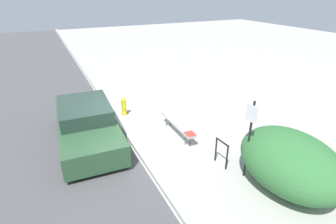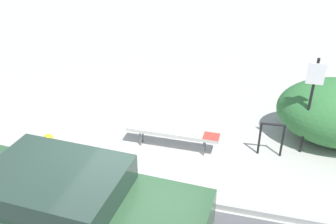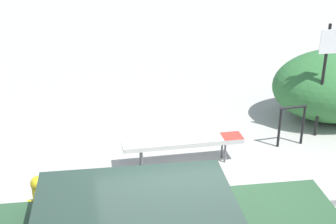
# 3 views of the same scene
# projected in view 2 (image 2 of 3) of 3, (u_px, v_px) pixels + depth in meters

# --- Properties ---
(ground_plane) EXTENTS (60.00, 60.00, 0.00)m
(ground_plane) POSITION_uv_depth(u_px,v_px,m) (135.00, 191.00, 7.49)
(ground_plane) COLOR #ADAAA3
(curb) EXTENTS (60.00, 0.20, 0.13)m
(curb) POSITION_uv_depth(u_px,v_px,m) (135.00, 189.00, 7.46)
(curb) COLOR #A8A8A3
(curb) RESTS_ON ground_plane
(bench) EXTENTS (2.17, 0.36, 0.49)m
(bench) POSITION_uv_depth(u_px,v_px,m) (173.00, 133.00, 8.62)
(bench) COLOR #515156
(bench) RESTS_ON ground_plane
(bike_rack) EXTENTS (0.55, 0.08, 0.83)m
(bike_rack) POSITION_uv_depth(u_px,v_px,m) (271.00, 136.00, 8.36)
(bike_rack) COLOR black
(bike_rack) RESTS_ON ground_plane
(sign_post) EXTENTS (0.36, 0.08, 2.30)m
(sign_post) POSITION_uv_depth(u_px,v_px,m) (311.00, 99.00, 8.02)
(sign_post) COLOR black
(sign_post) RESTS_ON ground_plane
(fire_hydrant) EXTENTS (0.36, 0.22, 0.77)m
(fire_hydrant) POSITION_uv_depth(u_px,v_px,m) (50.00, 148.00, 8.10)
(fire_hydrant) COLOR gold
(fire_hydrant) RESTS_ON ground_plane
(parked_car_near) EXTENTS (4.71, 2.09, 1.31)m
(parked_car_near) POSITION_uv_depth(u_px,v_px,m) (66.00, 206.00, 6.24)
(parked_car_near) COLOR black
(parked_car_near) RESTS_ON ground_plane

